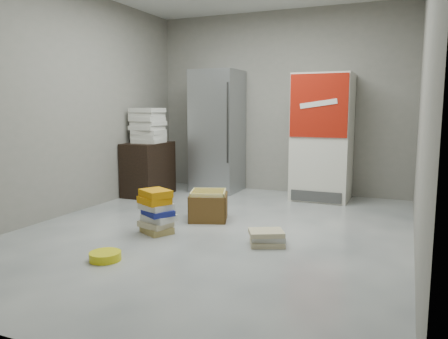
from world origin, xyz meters
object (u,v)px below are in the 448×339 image
object	(u,v)px
coke_cooler	(322,137)
cardboard_box	(208,208)
phonebook_stack_main	(156,211)
steel_fridge	(218,131)
wood_shelf	(148,169)

from	to	relation	value
coke_cooler	cardboard_box	world-z (taller)	coke_cooler
coke_cooler	phonebook_stack_main	distance (m)	2.84
steel_fridge	coke_cooler	bearing A→B (deg)	-0.18
steel_fridge	wood_shelf	world-z (taller)	steel_fridge
wood_shelf	phonebook_stack_main	xyz separation A→B (m)	(1.21, -1.72, -0.17)
cardboard_box	wood_shelf	bearing A→B (deg)	126.21
cardboard_box	coke_cooler	bearing A→B (deg)	40.28
steel_fridge	phonebook_stack_main	distance (m)	2.58
coke_cooler	phonebook_stack_main	bearing A→B (deg)	-117.48
steel_fridge	phonebook_stack_main	bearing A→B (deg)	-81.29
coke_cooler	phonebook_stack_main	world-z (taller)	coke_cooler
coke_cooler	steel_fridge	bearing A→B (deg)	179.82
steel_fridge	cardboard_box	distance (m)	2.02
wood_shelf	phonebook_stack_main	bearing A→B (deg)	-55.02
steel_fridge	cardboard_box	size ratio (longest dim) A/B	3.43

